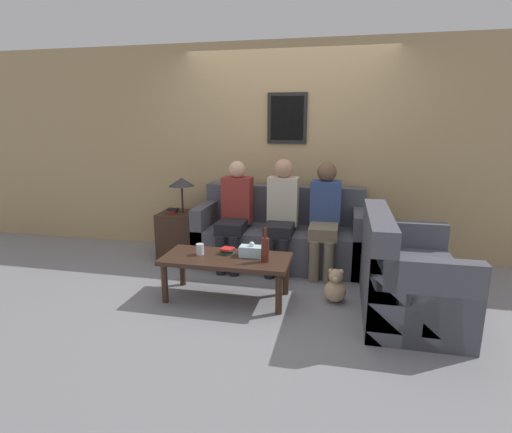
% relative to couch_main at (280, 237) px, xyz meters
% --- Properties ---
extents(ground_plane, '(16.00, 16.00, 0.00)m').
position_rel_couch_main_xyz_m(ground_plane, '(0.00, -0.48, -0.32)').
color(ground_plane, gray).
extents(wall_back, '(9.00, 0.08, 2.60)m').
position_rel_couch_main_xyz_m(wall_back, '(0.00, 0.43, 0.98)').
color(wall_back, tan).
rests_on(wall_back, ground_plane).
extents(couch_main, '(1.94, 0.80, 0.90)m').
position_rel_couch_main_xyz_m(couch_main, '(0.00, 0.00, 0.00)').
color(couch_main, '#4C4C56').
rests_on(couch_main, ground_plane).
extents(couch_side, '(0.80, 1.28, 0.90)m').
position_rel_couch_main_xyz_m(couch_side, '(1.27, -1.04, 0.00)').
color(couch_side, '#4C4C56').
rests_on(couch_side, ground_plane).
extents(coffee_table, '(1.20, 0.55, 0.42)m').
position_rel_couch_main_xyz_m(coffee_table, '(-0.35, -1.10, 0.04)').
color(coffee_table, '#382319').
rests_on(coffee_table, ground_plane).
extents(side_table_with_lamp, '(0.45, 0.45, 1.00)m').
position_rel_couch_main_xyz_m(side_table_with_lamp, '(-1.25, -0.08, 0.02)').
color(side_table_with_lamp, '#382319').
rests_on(side_table_with_lamp, ground_plane).
extents(wine_bottle, '(0.07, 0.07, 0.32)m').
position_rel_couch_main_xyz_m(wine_bottle, '(0.04, -1.15, 0.22)').
color(wine_bottle, '#562319').
rests_on(wine_bottle, coffee_table).
extents(drinking_glass, '(0.07, 0.07, 0.11)m').
position_rel_couch_main_xyz_m(drinking_glass, '(-0.61, -1.09, 0.15)').
color(drinking_glass, silver).
rests_on(drinking_glass, coffee_table).
extents(book_stack, '(0.13, 0.13, 0.05)m').
position_rel_couch_main_xyz_m(book_stack, '(-0.36, -1.00, 0.13)').
color(book_stack, '#237547').
rests_on(book_stack, coffee_table).
extents(tissue_box, '(0.23, 0.12, 0.15)m').
position_rel_couch_main_xyz_m(tissue_box, '(-0.11, -1.04, 0.15)').
color(tissue_box, silver).
rests_on(tissue_box, coffee_table).
extents(person_left, '(0.34, 0.62, 1.22)m').
position_rel_couch_main_xyz_m(person_left, '(-0.51, -0.19, 0.34)').
color(person_left, black).
rests_on(person_left, ground_plane).
extents(person_middle, '(0.34, 0.60, 1.26)m').
position_rel_couch_main_xyz_m(person_middle, '(0.04, -0.19, 0.36)').
color(person_middle, black).
rests_on(person_middle, ground_plane).
extents(person_right, '(0.34, 0.65, 1.22)m').
position_rel_couch_main_xyz_m(person_right, '(0.52, -0.15, 0.34)').
color(person_right, '#756651').
rests_on(person_right, ground_plane).
extents(teddy_bear, '(0.21, 0.21, 0.33)m').
position_rel_couch_main_xyz_m(teddy_bear, '(0.68, -0.96, -0.18)').
color(teddy_bear, tan).
rests_on(teddy_bear, ground_plane).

